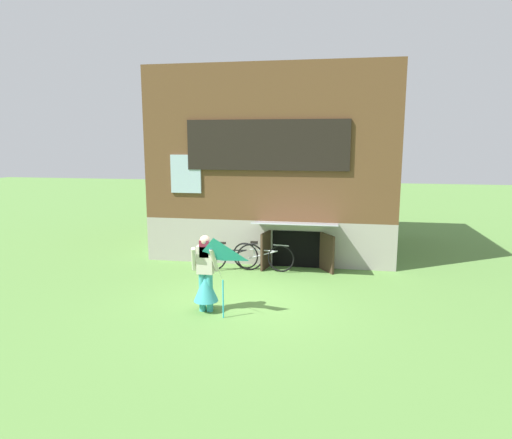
# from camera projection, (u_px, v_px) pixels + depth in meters

# --- Properties ---
(ground_plane) EXTENTS (60.00, 60.00, 0.00)m
(ground_plane) POSITION_uv_depth(u_px,v_px,m) (246.00, 301.00, 10.20)
(ground_plane) COLOR #56843D
(log_house) EXTENTS (7.27, 6.69, 5.70)m
(log_house) POSITION_uv_depth(u_px,v_px,m) (279.00, 162.00, 15.32)
(log_house) COLOR #9E998E
(log_house) RESTS_ON ground_plane
(person) EXTENTS (0.61, 0.53, 1.65)m
(person) POSITION_uv_depth(u_px,v_px,m) (206.00, 280.00, 9.49)
(person) COLOR teal
(person) RESTS_ON ground_plane
(kite) EXTENTS (0.87, 0.79, 1.64)m
(kite) POSITION_uv_depth(u_px,v_px,m) (214.00, 257.00, 8.85)
(kite) COLOR #2DB2CC
(kite) RESTS_ON ground_plane
(bicycle_silver) EXTENTS (1.78, 0.28, 0.81)m
(bicycle_silver) POSITION_uv_depth(u_px,v_px,m) (263.00, 257.00, 12.55)
(bicycle_silver) COLOR black
(bicycle_silver) RESTS_ON ground_plane
(bicycle_black) EXTENTS (1.76, 0.43, 0.81)m
(bicycle_black) POSITION_uv_depth(u_px,v_px,m) (231.00, 257.00, 12.53)
(bicycle_black) COLOR black
(bicycle_black) RESTS_ON ground_plane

